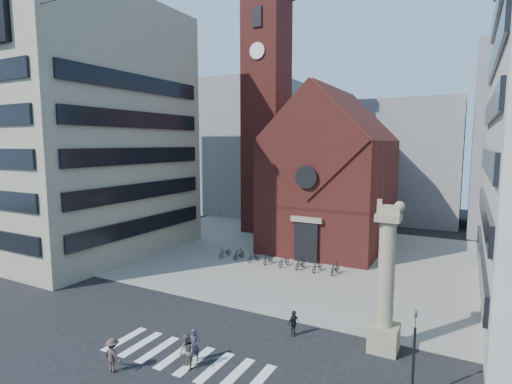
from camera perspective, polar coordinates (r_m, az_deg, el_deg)
ground at (r=26.46m, az=-6.84°, el=-19.38°), size 120.00×120.00×0.00m
piazza at (r=42.39m, az=8.19°, el=-9.12°), size 46.00×30.00×0.05m
zebra_crossing at (r=24.04m, az=-10.09°, el=-22.31°), size 10.20×3.20×0.01m
church at (r=46.62m, az=10.89°, el=2.25°), size 12.00×16.65×18.00m
campanile at (r=53.11m, az=1.50°, el=11.31°), size 5.50×5.50×31.20m
building_left at (r=47.80m, az=-24.26°, el=7.90°), size 18.00×20.00×26.00m
bg_block_left at (r=68.27m, az=-1.54°, el=6.37°), size 16.00×14.00×22.00m
bg_block_mid at (r=64.89m, az=21.27°, el=4.10°), size 14.00×12.00×18.00m
lion_column at (r=24.13m, az=18.04°, el=-13.41°), size 1.63×1.60×8.68m
traffic_light at (r=20.72m, az=21.62°, el=-20.63°), size 0.13×0.16×4.30m
pedestrian_0 at (r=23.30m, az=-8.80°, el=-20.84°), size 0.77×0.66×1.77m
pedestrian_1 at (r=22.62m, az=-9.86°, el=-21.62°), size 1.14×1.05×1.88m
pedestrian_2 at (r=25.80m, az=5.38°, el=-18.13°), size 0.66×1.00×1.58m
pedestrian_3 at (r=23.37m, az=-19.80°, el=-21.07°), size 1.19×0.73×1.79m
scooter_0 at (r=41.73m, az=-4.43°, el=-8.59°), size 0.89×1.94×0.98m
scooter_1 at (r=40.88m, az=-2.44°, el=-8.83°), size 0.74×1.86×1.09m
scooter_2 at (r=40.11m, az=-0.37°, el=-9.21°), size 0.89×1.94×0.98m
scooter_3 at (r=39.36m, az=1.79°, el=-9.45°), size 0.74×1.86×1.09m
scooter_4 at (r=38.70m, az=4.03°, el=-9.84°), size 0.89×1.94×0.98m
scooter_5 at (r=38.08m, az=6.35°, el=-10.06°), size 0.74×1.86×1.09m
scooter_6 at (r=37.54m, az=8.75°, el=-10.44°), size 0.89×1.94×0.98m
scooter_7 at (r=37.04m, az=11.21°, el=-10.65°), size 0.74×1.86×1.09m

